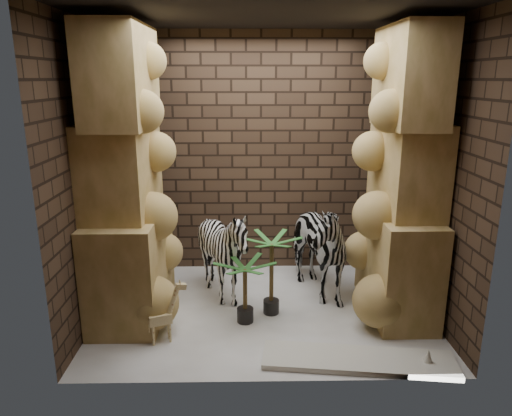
{
  "coord_description": "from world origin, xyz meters",
  "views": [
    {
      "loc": [
        -0.17,
        -4.65,
        2.44
      ],
      "look_at": [
        -0.08,
        0.15,
        1.11
      ],
      "focal_mm": 33.11,
      "sensor_mm": 36.0,
      "label": 1
    }
  ],
  "objects_px": {
    "zebra_right": "(311,237)",
    "palm_back": "(245,291)",
    "zebra_left": "(224,258)",
    "giraffe_toy": "(160,313)",
    "surfboard": "(358,360)",
    "palm_front": "(271,275)"
  },
  "relations": [
    {
      "from": "zebra_right",
      "to": "palm_back",
      "type": "relative_size",
      "value": 2.03
    },
    {
      "from": "giraffe_toy",
      "to": "zebra_right",
      "type": "bearing_deg",
      "value": 12.95
    },
    {
      "from": "zebra_right",
      "to": "palm_back",
      "type": "bearing_deg",
      "value": -158.08
    },
    {
      "from": "zebra_left",
      "to": "giraffe_toy",
      "type": "relative_size",
      "value": 1.82
    },
    {
      "from": "giraffe_toy",
      "to": "palm_back",
      "type": "height_order",
      "value": "palm_back"
    },
    {
      "from": "zebra_left",
      "to": "giraffe_toy",
      "type": "distance_m",
      "value": 1.07
    },
    {
      "from": "palm_front",
      "to": "surfboard",
      "type": "height_order",
      "value": "palm_front"
    },
    {
      "from": "giraffe_toy",
      "to": "palm_front",
      "type": "relative_size",
      "value": 0.7
    },
    {
      "from": "giraffe_toy",
      "to": "palm_back",
      "type": "distance_m",
      "value": 0.89
    },
    {
      "from": "zebra_right",
      "to": "surfboard",
      "type": "xyz_separation_m",
      "value": [
        0.25,
        -1.42,
        -0.67
      ]
    },
    {
      "from": "surfboard",
      "to": "palm_front",
      "type": "bearing_deg",
      "value": 135.09
    },
    {
      "from": "zebra_right",
      "to": "giraffe_toy",
      "type": "relative_size",
      "value": 2.22
    },
    {
      "from": "palm_back",
      "to": "zebra_right",
      "type": "bearing_deg",
      "value": 41.47
    },
    {
      "from": "giraffe_toy",
      "to": "palm_back",
      "type": "xyz_separation_m",
      "value": [
        0.8,
        0.38,
        0.03
      ]
    },
    {
      "from": "giraffe_toy",
      "to": "palm_back",
      "type": "relative_size",
      "value": 0.91
    },
    {
      "from": "palm_front",
      "to": "giraffe_toy",
      "type": "bearing_deg",
      "value": -152.46
    },
    {
      "from": "zebra_left",
      "to": "palm_front",
      "type": "height_order",
      "value": "zebra_left"
    },
    {
      "from": "zebra_left",
      "to": "giraffe_toy",
      "type": "bearing_deg",
      "value": -103.38
    },
    {
      "from": "giraffe_toy",
      "to": "surfboard",
      "type": "distance_m",
      "value": 1.87
    },
    {
      "from": "zebra_left",
      "to": "palm_front",
      "type": "xyz_separation_m",
      "value": [
        0.52,
        -0.32,
        -0.07
      ]
    },
    {
      "from": "giraffe_toy",
      "to": "surfboard",
      "type": "relative_size",
      "value": 0.37
    },
    {
      "from": "zebra_right",
      "to": "palm_back",
      "type": "height_order",
      "value": "zebra_right"
    }
  ]
}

